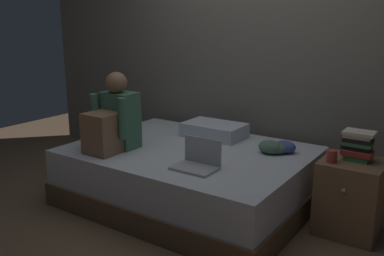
{
  "coord_description": "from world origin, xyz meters",
  "views": [
    {
      "loc": [
        1.77,
        -2.55,
        1.57
      ],
      "look_at": [
        -0.03,
        0.1,
        0.74
      ],
      "focal_mm": 39.58,
      "sensor_mm": 36.0,
      "label": 1
    }
  ],
  "objects_px": {
    "pillow": "(214,130)",
    "mug": "(332,156)",
    "laptop": "(198,161)",
    "bed": "(189,176)",
    "book_stack": "(358,145)",
    "person_sitting": "(113,121)",
    "clothes_pile": "(277,147)",
    "nightstand": "(350,197)"
  },
  "relations": [
    {
      "from": "laptop",
      "to": "book_stack",
      "type": "xyz_separation_m",
      "value": [
        0.98,
        0.65,
        0.13
      ]
    },
    {
      "from": "book_stack",
      "to": "laptop",
      "type": "bearing_deg",
      "value": -146.55
    },
    {
      "from": "laptop",
      "to": "book_stack",
      "type": "relative_size",
      "value": 1.44
    },
    {
      "from": "book_stack",
      "to": "bed",
      "type": "bearing_deg",
      "value": -167.89
    },
    {
      "from": "laptop",
      "to": "pillow",
      "type": "relative_size",
      "value": 0.57
    },
    {
      "from": "nightstand",
      "to": "book_stack",
      "type": "bearing_deg",
      "value": 79.18
    },
    {
      "from": "person_sitting",
      "to": "clothes_pile",
      "type": "bearing_deg",
      "value": 29.86
    },
    {
      "from": "bed",
      "to": "pillow",
      "type": "bearing_deg",
      "value": 92.83
    },
    {
      "from": "bed",
      "to": "person_sitting",
      "type": "xyz_separation_m",
      "value": [
        -0.52,
        -0.37,
        0.5
      ]
    },
    {
      "from": "mug",
      "to": "laptop",
      "type": "bearing_deg",
      "value": -149.94
    },
    {
      "from": "laptop",
      "to": "mug",
      "type": "relative_size",
      "value": 3.56
    },
    {
      "from": "book_stack",
      "to": "clothes_pile",
      "type": "distance_m",
      "value": 0.65
    },
    {
      "from": "pillow",
      "to": "person_sitting",
      "type": "bearing_deg",
      "value": -121.03
    },
    {
      "from": "person_sitting",
      "to": "laptop",
      "type": "height_order",
      "value": "person_sitting"
    },
    {
      "from": "pillow",
      "to": "mug",
      "type": "height_order",
      "value": "mug"
    },
    {
      "from": "book_stack",
      "to": "clothes_pile",
      "type": "relative_size",
      "value": 0.78
    },
    {
      "from": "person_sitting",
      "to": "clothes_pile",
      "type": "xyz_separation_m",
      "value": [
        1.19,
        0.68,
        -0.2
      ]
    },
    {
      "from": "bed",
      "to": "laptop",
      "type": "relative_size",
      "value": 6.25
    },
    {
      "from": "laptop",
      "to": "book_stack",
      "type": "bearing_deg",
      "value": 33.45
    },
    {
      "from": "person_sitting",
      "to": "book_stack",
      "type": "bearing_deg",
      "value": 19.74
    },
    {
      "from": "person_sitting",
      "to": "mug",
      "type": "relative_size",
      "value": 7.28
    },
    {
      "from": "pillow",
      "to": "book_stack",
      "type": "xyz_separation_m",
      "value": [
        1.33,
        -0.17,
        0.12
      ]
    },
    {
      "from": "clothes_pile",
      "to": "person_sitting",
      "type": "bearing_deg",
      "value": -150.14
    },
    {
      "from": "pillow",
      "to": "book_stack",
      "type": "distance_m",
      "value": 1.35
    },
    {
      "from": "bed",
      "to": "nightstand",
      "type": "relative_size",
      "value": 3.55
    },
    {
      "from": "bed",
      "to": "pillow",
      "type": "xyz_separation_m",
      "value": [
        -0.02,
        0.45,
        0.31
      ]
    },
    {
      "from": "mug",
      "to": "pillow",
      "type": "bearing_deg",
      "value": 164.57
    },
    {
      "from": "bed",
      "to": "person_sitting",
      "type": "relative_size",
      "value": 3.05
    },
    {
      "from": "clothes_pile",
      "to": "book_stack",
      "type": "bearing_deg",
      "value": -2.3
    },
    {
      "from": "nightstand",
      "to": "mug",
      "type": "height_order",
      "value": "mug"
    },
    {
      "from": "book_stack",
      "to": "clothes_pile",
      "type": "bearing_deg",
      "value": 177.7
    },
    {
      "from": "pillow",
      "to": "laptop",
      "type": "bearing_deg",
      "value": -66.53
    },
    {
      "from": "pillow",
      "to": "clothes_pile",
      "type": "relative_size",
      "value": 1.98
    },
    {
      "from": "person_sitting",
      "to": "laptop",
      "type": "bearing_deg",
      "value": 0.69
    },
    {
      "from": "person_sitting",
      "to": "book_stack",
      "type": "height_order",
      "value": "person_sitting"
    },
    {
      "from": "pillow",
      "to": "book_stack",
      "type": "relative_size",
      "value": 2.52
    },
    {
      "from": "bed",
      "to": "book_stack",
      "type": "distance_m",
      "value": 1.41
    },
    {
      "from": "mug",
      "to": "bed",
      "type": "bearing_deg",
      "value": -174.1
    },
    {
      "from": "pillow",
      "to": "clothes_pile",
      "type": "bearing_deg",
      "value": -11.76
    },
    {
      "from": "nightstand",
      "to": "bed",
      "type": "bearing_deg",
      "value": -169.51
    },
    {
      "from": "bed",
      "to": "mug",
      "type": "distance_m",
      "value": 1.23
    },
    {
      "from": "bed",
      "to": "clothes_pile",
      "type": "bearing_deg",
      "value": 24.64
    }
  ]
}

